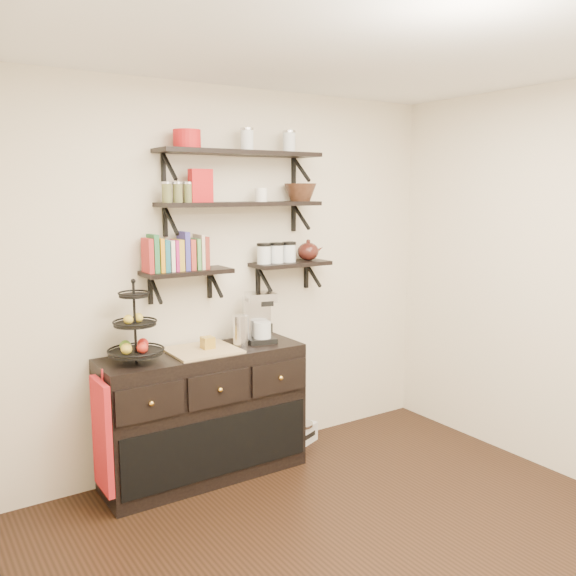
# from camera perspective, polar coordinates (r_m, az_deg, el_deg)

# --- Properties ---
(floor) EXTENTS (3.50, 3.50, 0.00)m
(floor) POSITION_cam_1_polar(r_m,az_deg,el_deg) (3.59, 9.88, -24.47)
(floor) COLOR black
(floor) RESTS_ON ground
(ceiling) EXTENTS (3.50, 3.50, 0.02)m
(ceiling) POSITION_cam_1_polar(r_m,az_deg,el_deg) (3.08, 11.35, 22.49)
(ceiling) COLOR white
(ceiling) RESTS_ON back_wall
(back_wall) EXTENTS (3.50, 0.02, 2.70)m
(back_wall) POSITION_cam_1_polar(r_m,az_deg,el_deg) (4.47, -5.14, 0.99)
(back_wall) COLOR beige
(back_wall) RESTS_ON ground
(left_wall) EXTENTS (0.02, 3.50, 2.70)m
(left_wall) POSITION_cam_1_polar(r_m,az_deg,el_deg) (2.27, -23.68, -7.75)
(left_wall) COLOR beige
(left_wall) RESTS_ON ground
(shelf_top) EXTENTS (1.20, 0.27, 0.23)m
(shelf_top) POSITION_cam_1_polar(r_m,az_deg,el_deg) (4.32, -4.47, 12.45)
(shelf_top) COLOR black
(shelf_top) RESTS_ON back_wall
(shelf_mid) EXTENTS (1.20, 0.27, 0.23)m
(shelf_mid) POSITION_cam_1_polar(r_m,az_deg,el_deg) (4.31, -4.41, 7.80)
(shelf_mid) COLOR black
(shelf_mid) RESTS_ON back_wall
(shelf_low_left) EXTENTS (0.60, 0.25, 0.23)m
(shelf_low_left) POSITION_cam_1_polar(r_m,az_deg,el_deg) (4.17, -9.48, 1.40)
(shelf_low_left) COLOR black
(shelf_low_left) RESTS_ON back_wall
(shelf_low_right) EXTENTS (0.60, 0.25, 0.23)m
(shelf_low_right) POSITION_cam_1_polar(r_m,az_deg,el_deg) (4.57, 0.20, 2.19)
(shelf_low_right) COLOR black
(shelf_low_right) RESTS_ON back_wall
(cookbooks) EXTENTS (0.43, 0.15, 0.26)m
(cookbooks) POSITION_cam_1_polar(r_m,az_deg,el_deg) (4.13, -10.19, 3.23)
(cookbooks) COLOR #A52726
(cookbooks) RESTS_ON shelf_low_left
(glass_canisters) EXTENTS (0.32, 0.10, 0.13)m
(glass_canisters) POSITION_cam_1_polar(r_m,az_deg,el_deg) (4.49, -1.07, 3.19)
(glass_canisters) COLOR silver
(glass_canisters) RESTS_ON shelf_low_right
(sideboard) EXTENTS (1.40, 0.50, 0.92)m
(sideboard) POSITION_cam_1_polar(r_m,az_deg,el_deg) (4.33, -7.87, -11.63)
(sideboard) COLOR black
(sideboard) RESTS_ON floor
(fruit_stand) EXTENTS (0.35, 0.35, 0.51)m
(fruit_stand) POSITION_cam_1_polar(r_m,az_deg,el_deg) (3.98, -14.07, -4.26)
(fruit_stand) COLOR black
(fruit_stand) RESTS_ON sideboard
(candle) EXTENTS (0.08, 0.08, 0.08)m
(candle) POSITION_cam_1_polar(r_m,az_deg,el_deg) (4.19, -7.52, -5.09)
(candle) COLOR olive
(candle) RESTS_ON sideboard
(coffee_maker) EXTENTS (0.23, 0.23, 0.36)m
(coffee_maker) POSITION_cam_1_polar(r_m,az_deg,el_deg) (4.38, -2.71, -2.84)
(coffee_maker) COLOR black
(coffee_maker) RESTS_ON sideboard
(thermal_carafe) EXTENTS (0.11, 0.11, 0.22)m
(thermal_carafe) POSITION_cam_1_polar(r_m,az_deg,el_deg) (4.27, -4.43, -4.02)
(thermal_carafe) COLOR silver
(thermal_carafe) RESTS_ON sideboard
(apron) EXTENTS (0.04, 0.30, 0.70)m
(apron) POSITION_cam_1_polar(r_m,az_deg,el_deg) (3.98, -17.01, -13.10)
(apron) COLOR #9E1711
(apron) RESTS_ON sideboard
(radio) EXTENTS (0.31, 0.25, 0.17)m
(radio) POSITION_cam_1_polar(r_m,az_deg,el_deg) (4.94, 1.25, -13.43)
(radio) COLOR silver
(radio) RESTS_ON floor
(recipe_box) EXTENTS (0.16, 0.07, 0.22)m
(recipe_box) POSITION_cam_1_polar(r_m,az_deg,el_deg) (4.16, -8.17, 9.46)
(recipe_box) COLOR red
(recipe_box) RESTS_ON shelf_mid
(walnut_bowl) EXTENTS (0.24, 0.24, 0.13)m
(walnut_bowl) POSITION_cam_1_polar(r_m,az_deg,el_deg) (4.57, 1.16, 8.94)
(walnut_bowl) COLOR black
(walnut_bowl) RESTS_ON shelf_mid
(ramekins) EXTENTS (0.09, 0.09, 0.10)m
(ramekins) POSITION_cam_1_polar(r_m,az_deg,el_deg) (4.39, -2.54, 8.70)
(ramekins) COLOR white
(ramekins) RESTS_ON shelf_mid
(teapot) EXTENTS (0.22, 0.17, 0.16)m
(teapot) POSITION_cam_1_polar(r_m,az_deg,el_deg) (4.65, 1.90, 3.59)
(teapot) COLOR #381511
(teapot) RESTS_ON shelf_low_right
(red_pot) EXTENTS (0.18, 0.18, 0.12)m
(red_pot) POSITION_cam_1_polar(r_m,az_deg,el_deg) (4.14, -9.44, 13.59)
(red_pot) COLOR red
(red_pot) RESTS_ON shelf_top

